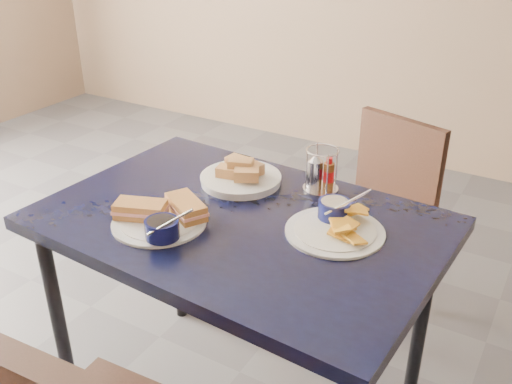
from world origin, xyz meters
The scene contains 6 objects.
dining_table centered at (0.10, 0.18, 0.68)m, with size 1.15×0.80×0.75m.
chair_far centered at (0.24, 0.98, 0.46)m, with size 0.47×0.46×0.80m.
sandwich_plate centered at (-0.07, 0.04, 0.78)m, with size 0.30×0.26×0.12m.
plantain_plate centered at (0.35, 0.26, 0.77)m, with size 0.27×0.27×0.12m.
bread_basket centered at (-0.02, 0.37, 0.77)m, with size 0.25×0.25×0.08m.
condiment_caddy centered at (0.21, 0.45, 0.81)m, with size 0.11×0.11×0.14m.
Camera 1 is at (0.84, -1.00, 1.55)m, focal length 40.00 mm.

